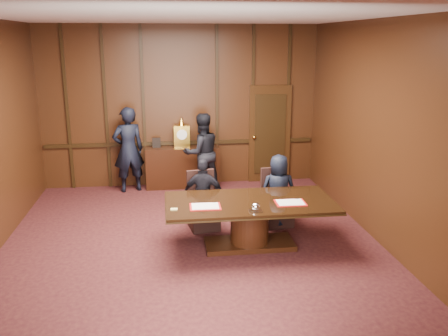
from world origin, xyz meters
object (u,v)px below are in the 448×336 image
conference_table (250,216)px  witness_left (128,150)px  sideboard (182,165)px  signatory_right (278,191)px  witness_right (202,153)px  signatory_left (204,195)px

conference_table → witness_left: (-2.04, 3.15, 0.40)m
sideboard → signatory_right: 2.96m
witness_right → signatory_left: bearing=69.1°
sideboard → conference_table: bearing=-74.8°
conference_table → signatory_right: (0.65, 0.80, 0.13)m
conference_table → witness_right: witness_right is taller
conference_table → signatory_left: bearing=129.1°
signatory_left → witness_left: bearing=-46.8°
witness_right → witness_left: bearing=-24.3°
sideboard → signatory_left: (0.25, -2.51, 0.14)m
signatory_left → witness_left: witness_left is taller
signatory_left → signatory_right: size_ratio=0.97×
conference_table → witness_left: 3.78m
conference_table → witness_right: bearing=99.6°
sideboard → witness_left: 1.23m
witness_left → witness_right: bearing=154.7°
signatory_left → witness_right: 2.17m
witness_left → conference_table: bearing=105.1°
conference_table → witness_left: bearing=122.9°
sideboard → conference_table: sideboard is taller
sideboard → witness_right: 0.65m
witness_left → signatory_right: bearing=121.0°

